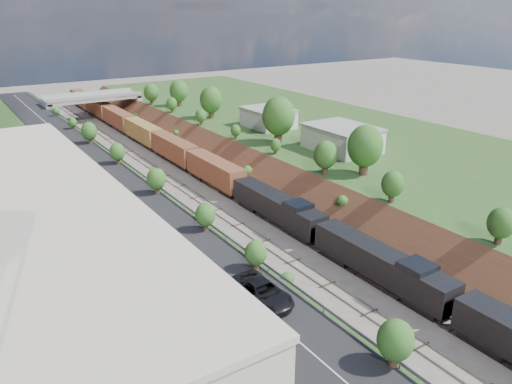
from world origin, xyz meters
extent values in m
cube|color=#2F5222|center=(33.00, 60.00, 2.50)|extent=(44.00, 180.00, 5.00)
cube|color=brown|center=(-11.00, 60.00, 0.00)|extent=(10.00, 180.00, 10.00)
cube|color=brown|center=(11.00, 60.00, 0.00)|extent=(10.00, 180.00, 10.00)
cube|color=gray|center=(-2.60, 60.00, 0.09)|extent=(1.58, 180.00, 0.18)
cube|color=gray|center=(2.60, 60.00, 0.09)|extent=(1.58, 180.00, 0.18)
cube|color=black|center=(-15.50, 60.00, 5.05)|extent=(8.00, 180.00, 0.10)
cube|color=#99999E|center=(-11.40, 60.00, 5.55)|extent=(0.06, 171.00, 0.30)
cube|color=brown|center=(-28.00, 38.00, 6.10)|extent=(14.00, 62.00, 2.20)
cube|color=beige|center=(-28.00, 38.00, 9.35)|extent=(14.00, 62.00, 4.30)
cube|color=beige|center=(-28.00, 38.00, 11.75)|extent=(14.30, 62.30, 0.50)
cube|color=gray|center=(-11.50, 122.00, 3.10)|extent=(1.50, 8.00, 6.20)
cube|color=gray|center=(11.50, 122.00, 3.10)|extent=(1.50, 8.00, 6.20)
cube|color=gray|center=(0.00, 122.00, 6.20)|extent=(24.00, 8.00, 1.00)
cube|color=gray|center=(0.00, 118.00, 7.00)|extent=(24.00, 0.30, 0.80)
cube|color=gray|center=(0.00, 126.00, 7.00)|extent=(24.00, 0.30, 0.80)
cube|color=silver|center=(23.50, 52.00, 7.00)|extent=(9.00, 12.00, 4.00)
cube|color=silver|center=(23.00, 74.00, 6.80)|extent=(8.00, 10.00, 3.60)
cylinder|color=#473323|center=(17.00, 40.00, 6.31)|extent=(1.30, 1.30, 2.62)
ellipsoid|color=#326021|center=(17.00, 40.00, 9.46)|extent=(5.25, 5.25, 6.30)
cylinder|color=#473323|center=(-11.80, 20.00, 5.61)|extent=(0.66, 0.66, 1.22)
ellipsoid|color=#326021|center=(-11.80, 20.00, 7.08)|extent=(2.45, 2.45, 2.94)
cube|color=black|center=(2.60, 22.30, 2.43)|extent=(3.11, 18.66, 3.05)
cube|color=black|center=(2.60, 41.96, 2.43)|extent=(3.11, 18.66, 3.05)
cube|color=brown|center=(2.60, 101.95, 2.77)|extent=(3.11, 99.32, 3.73)
imported|color=black|center=(-14.80, 19.65, 6.01)|extent=(3.27, 6.68, 1.83)
camera|label=1|loc=(-35.18, -10.82, 28.77)|focal=35.00mm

